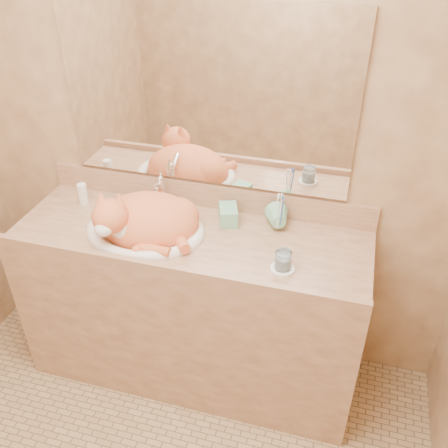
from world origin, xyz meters
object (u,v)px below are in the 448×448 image
(sink_basin, at_px, (144,216))
(soap_dispenser, at_px, (229,213))
(vanity_counter, at_px, (193,306))
(toothbrush_cup, at_px, (279,224))
(cat, at_px, (144,218))
(water_glass, at_px, (283,260))

(sink_basin, xyz_separation_m, soap_dispenser, (0.36, 0.12, 0.01))
(vanity_counter, bearing_deg, toothbrush_cup, 18.59)
(cat, distance_m, water_glass, 0.64)
(vanity_counter, xyz_separation_m, cat, (-0.19, -0.03, 0.50))
(cat, bearing_deg, sink_basin, 107.33)
(water_glass, bearing_deg, vanity_counter, 164.42)
(toothbrush_cup, bearing_deg, water_glass, -75.70)
(sink_basin, xyz_separation_m, cat, (0.01, -0.01, -0.00))
(toothbrush_cup, relative_size, water_glass, 1.36)
(sink_basin, bearing_deg, vanity_counter, 6.39)
(vanity_counter, distance_m, soap_dispenser, 0.55)
(toothbrush_cup, bearing_deg, cat, -164.41)
(cat, relative_size, water_glass, 5.69)
(vanity_counter, relative_size, sink_basin, 3.02)
(cat, height_order, toothbrush_cup, cat)
(soap_dispenser, distance_m, water_glass, 0.36)
(sink_basin, distance_m, toothbrush_cup, 0.60)
(sink_basin, height_order, toothbrush_cup, sink_basin)
(vanity_counter, height_order, soap_dispenser, soap_dispenser)
(vanity_counter, bearing_deg, cat, -170.47)
(water_glass, bearing_deg, soap_dispenser, 142.15)
(toothbrush_cup, height_order, water_glass, toothbrush_cup)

